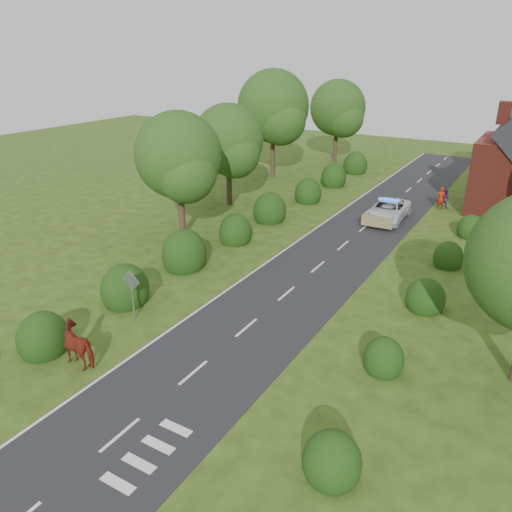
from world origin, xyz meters
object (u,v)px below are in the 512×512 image
Objects in this scene: police_van at (388,211)px; pedestrian_red at (441,198)px; cow at (82,347)px; road_sign at (131,288)px; pedestrian_purple at (445,198)px.

pedestrian_red reaches higher than police_van.
police_van is (5.19, 24.28, 0.01)m from cow.
road_sign is 27.48m from pedestrian_purple.
pedestrian_purple is (8.85, 26.00, -0.88)m from road_sign.
road_sign is 1.64× the size of pedestrian_purple.
pedestrian_red is at bearing 58.74° from police_van.
pedestrian_red is (8.65, 25.43, -0.74)m from road_sign.
cow is 30.79m from pedestrian_purple.
pedestrian_purple is (0.20, 0.57, -0.14)m from pedestrian_red.
pedestrian_red reaches higher than pedestrian_purple.
pedestrian_red is (2.79, 4.84, 0.16)m from police_van.
road_sign is at bearing -107.19° from police_van.
road_sign is at bearing -171.73° from cow.
cow is at bearing -103.36° from police_van.
pedestrian_red reaches higher than cow.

